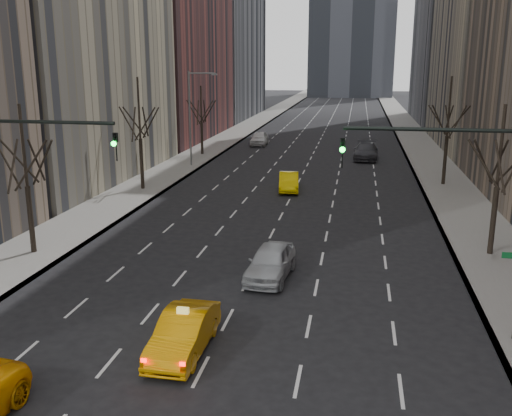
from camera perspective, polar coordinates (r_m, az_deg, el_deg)
The scene contains 15 objects.
sidewalk_left at distance 80.88m, azimuth -2.16°, elevation 7.36°, with size 4.50×320.00×0.15m, color slate.
sidewalk_right at distance 79.41m, azimuth 15.51°, elevation 6.72°, with size 4.50×320.00×0.15m, color slate.
tree_lw_b at distance 31.95m, azimuth -21.89°, elevation 2.01°, with size 3.36×3.50×7.82m.
tree_lw_c at distance 46.03m, azimuth -11.48°, elevation 6.68°, with size 3.36×3.50×8.74m.
tree_lw_d at distance 63.06m, azimuth -5.47°, elevation 8.49°, with size 3.36×3.50×7.36m.
tree_rw_b at distance 31.91m, azimuth 22.94°, elevation 1.89°, with size 3.36×3.50×7.82m.
tree_rw_c at distance 49.33m, azimuth 18.55°, elevation 6.73°, with size 3.36×3.50×8.74m.
traffic_mast_left at distance 25.13m, azimuth -23.75°, elevation 2.81°, with size 6.69×0.39×8.00m.
traffic_mast_right at distance 21.37m, azimuth 21.48°, elevation 1.17°, with size 6.69×0.39×8.00m.
streetlight_far at distance 55.85m, azimuth -6.29°, elevation 9.83°, with size 2.83×0.22×9.00m.
taxi_sedan at distance 20.74m, azimuth -7.25°, elevation -12.27°, with size 1.57×4.50×1.48m, color orange.
silver_sedan_ahead at distance 27.19m, azimuth 1.46°, elevation -5.42°, with size 1.86×4.63×1.58m, color #AAADB2.
far_taxi at distance 45.60m, azimuth 3.30°, elevation 2.64°, with size 1.52×4.37×1.44m, color yellow.
far_suv_grey at distance 61.50m, azimuth 10.93°, elevation 5.62°, with size 2.43×5.98×1.74m, color #323237.
far_car_white at distance 70.89m, azimuth 0.34°, elevation 6.98°, with size 1.95×4.84×1.65m, color white.
Camera 1 is at (4.80, -8.44, 10.02)m, focal length 40.00 mm.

